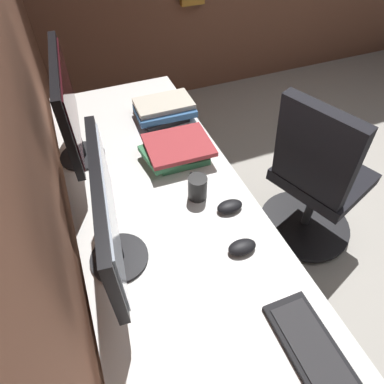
{
  "coord_description": "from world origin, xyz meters",
  "views": [
    {
      "loc": [
        -0.66,
        1.88,
        1.72
      ],
      "look_at": [
        0.01,
        1.61,
        0.95
      ],
      "focal_mm": 30.94,
      "sensor_mm": 36.0,
      "label": 1
    }
  ],
  "objects_px": {
    "monitor_secondary": "(68,107)",
    "coffee_mug": "(197,187)",
    "book_stack_near": "(178,150)",
    "mouse_main": "(230,206)",
    "office_chair": "(315,184)",
    "book_stack_far": "(163,110)",
    "drawer_pedestal": "(184,308)",
    "keyboard_main": "(324,368)",
    "monitor_primary": "(108,217)",
    "mouse_spare": "(242,247)"
  },
  "relations": [
    {
      "from": "monitor_secondary",
      "to": "coffee_mug",
      "type": "xyz_separation_m",
      "value": [
        -0.42,
        -0.39,
        -0.21
      ]
    },
    {
      "from": "coffee_mug",
      "to": "book_stack_near",
      "type": "bearing_deg",
      "value": -2.32
    },
    {
      "from": "mouse_main",
      "to": "office_chair",
      "type": "xyz_separation_m",
      "value": [
        0.19,
        -0.63,
        -0.29
      ]
    },
    {
      "from": "office_chair",
      "to": "coffee_mug",
      "type": "bearing_deg",
      "value": 96.12
    },
    {
      "from": "mouse_main",
      "to": "book_stack_far",
      "type": "distance_m",
      "value": 0.7
    },
    {
      "from": "drawer_pedestal",
      "to": "office_chair",
      "type": "height_order",
      "value": "office_chair"
    },
    {
      "from": "keyboard_main",
      "to": "office_chair",
      "type": "height_order",
      "value": "office_chair"
    },
    {
      "from": "mouse_main",
      "to": "coffee_mug",
      "type": "height_order",
      "value": "coffee_mug"
    },
    {
      "from": "mouse_main",
      "to": "book_stack_near",
      "type": "height_order",
      "value": "book_stack_near"
    },
    {
      "from": "drawer_pedestal",
      "to": "mouse_main",
      "type": "relative_size",
      "value": 6.68
    },
    {
      "from": "book_stack_near",
      "to": "book_stack_far",
      "type": "distance_m",
      "value": 0.34
    },
    {
      "from": "monitor_primary",
      "to": "book_stack_near",
      "type": "bearing_deg",
      "value": -40.94
    },
    {
      "from": "book_stack_far",
      "to": "monitor_secondary",
      "type": "bearing_deg",
      "value": 110.53
    },
    {
      "from": "book_stack_near",
      "to": "book_stack_far",
      "type": "relative_size",
      "value": 1.05
    },
    {
      "from": "mouse_main",
      "to": "monitor_primary",
      "type": "bearing_deg",
      "value": 98.13
    },
    {
      "from": "keyboard_main",
      "to": "mouse_main",
      "type": "xyz_separation_m",
      "value": [
        0.61,
        -0.02,
        0.01
      ]
    },
    {
      "from": "monitor_primary",
      "to": "office_chair",
      "type": "bearing_deg",
      "value": -76.73
    },
    {
      "from": "monitor_secondary",
      "to": "book_stack_far",
      "type": "relative_size",
      "value": 1.88
    },
    {
      "from": "drawer_pedestal",
      "to": "monitor_secondary",
      "type": "height_order",
      "value": "monitor_secondary"
    },
    {
      "from": "monitor_primary",
      "to": "keyboard_main",
      "type": "height_order",
      "value": "monitor_primary"
    },
    {
      "from": "drawer_pedestal",
      "to": "coffee_mug",
      "type": "bearing_deg",
      "value": -32.35
    },
    {
      "from": "drawer_pedestal",
      "to": "book_stack_near",
      "type": "distance_m",
      "value": 0.69
    },
    {
      "from": "drawer_pedestal",
      "to": "book_stack_far",
      "type": "bearing_deg",
      "value": -14.4
    },
    {
      "from": "drawer_pedestal",
      "to": "monitor_primary",
      "type": "height_order",
      "value": "monitor_primary"
    },
    {
      "from": "office_chair",
      "to": "mouse_spare",
      "type": "bearing_deg",
      "value": 119.14
    },
    {
      "from": "monitor_secondary",
      "to": "keyboard_main",
      "type": "height_order",
      "value": "monitor_secondary"
    },
    {
      "from": "book_stack_far",
      "to": "coffee_mug",
      "type": "relative_size",
      "value": 2.58
    },
    {
      "from": "coffee_mug",
      "to": "keyboard_main",
      "type": "bearing_deg",
      "value": -174.3
    },
    {
      "from": "monitor_secondary",
      "to": "mouse_spare",
      "type": "relative_size",
      "value": 5.43
    },
    {
      "from": "monitor_primary",
      "to": "book_stack_near",
      "type": "height_order",
      "value": "monitor_primary"
    },
    {
      "from": "office_chair",
      "to": "mouse_main",
      "type": "bearing_deg",
      "value": 106.81
    },
    {
      "from": "monitor_secondary",
      "to": "coffee_mug",
      "type": "distance_m",
      "value": 0.61
    },
    {
      "from": "keyboard_main",
      "to": "mouse_main",
      "type": "distance_m",
      "value": 0.61
    },
    {
      "from": "book_stack_near",
      "to": "office_chair",
      "type": "bearing_deg",
      "value": -103.53
    },
    {
      "from": "book_stack_near",
      "to": "drawer_pedestal",
      "type": "bearing_deg",
      "value": 161.01
    },
    {
      "from": "office_chair",
      "to": "keyboard_main",
      "type": "bearing_deg",
      "value": 141.02
    },
    {
      "from": "mouse_main",
      "to": "book_stack_near",
      "type": "xyz_separation_m",
      "value": [
        0.36,
        0.08,
        0.03
      ]
    },
    {
      "from": "drawer_pedestal",
      "to": "monitor_primary",
      "type": "bearing_deg",
      "value": 66.78
    },
    {
      "from": "coffee_mug",
      "to": "office_chair",
      "type": "relative_size",
      "value": 0.12
    },
    {
      "from": "monitor_primary",
      "to": "book_stack_far",
      "type": "bearing_deg",
      "value": -28.36
    },
    {
      "from": "drawer_pedestal",
      "to": "keyboard_main",
      "type": "distance_m",
      "value": 0.65
    },
    {
      "from": "monitor_primary",
      "to": "coffee_mug",
      "type": "xyz_separation_m",
      "value": [
        0.18,
        -0.36,
        -0.18
      ]
    },
    {
      "from": "monitor_secondary",
      "to": "mouse_main",
      "type": "relative_size",
      "value": 5.43
    },
    {
      "from": "book_stack_near",
      "to": "book_stack_far",
      "type": "height_order",
      "value": "book_stack_far"
    },
    {
      "from": "book_stack_far",
      "to": "mouse_main",
      "type": "bearing_deg",
      "value": -176.81
    },
    {
      "from": "monitor_primary",
      "to": "mouse_spare",
      "type": "relative_size",
      "value": 5.39
    },
    {
      "from": "keyboard_main",
      "to": "mouse_main",
      "type": "relative_size",
      "value": 4.05
    },
    {
      "from": "monitor_secondary",
      "to": "keyboard_main",
      "type": "relative_size",
      "value": 1.34
    },
    {
      "from": "mouse_main",
      "to": "mouse_spare",
      "type": "distance_m",
      "value": 0.19
    },
    {
      "from": "monitor_primary",
      "to": "coffee_mug",
      "type": "height_order",
      "value": "monitor_primary"
    }
  ]
}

